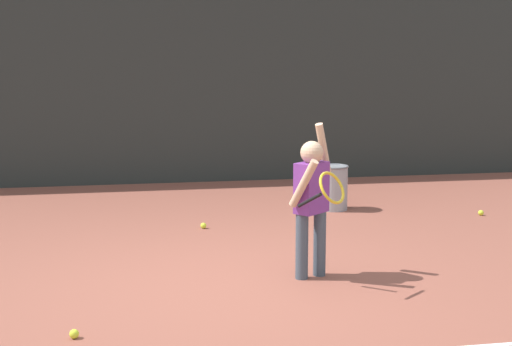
# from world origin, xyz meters

# --- Properties ---
(ground_plane) EXTENTS (20.00, 20.00, 0.00)m
(ground_plane) POSITION_xyz_m (0.00, 0.00, 0.00)
(ground_plane) COLOR brown
(back_fence_windscreen) EXTENTS (12.11, 0.08, 3.65)m
(back_fence_windscreen) POSITION_xyz_m (0.00, 5.16, 1.83)
(back_fence_windscreen) COLOR #282D2B
(back_fence_windscreen) RESTS_ON ground
(fence_post_1) EXTENTS (0.09, 0.09, 3.80)m
(fence_post_1) POSITION_xyz_m (0.00, 5.22, 1.90)
(fence_post_1) COLOR slate
(fence_post_1) RESTS_ON ground
(tennis_player) EXTENTS (0.47, 0.86, 1.35)m
(tennis_player) POSITION_xyz_m (0.77, 0.07, 0.73)
(tennis_player) COLOR #3F4C59
(tennis_player) RESTS_ON ground
(ball_hopper) EXTENTS (0.38, 0.38, 0.56)m
(ball_hopper) POSITION_xyz_m (1.77, 2.80, 0.29)
(ball_hopper) COLOR gray
(ball_hopper) RESTS_ON ground
(tennis_ball_0) EXTENTS (0.07, 0.07, 0.07)m
(tennis_ball_0) POSITION_xyz_m (3.44, 2.14, 0.03)
(tennis_ball_0) COLOR #CCE033
(tennis_ball_0) RESTS_ON ground
(tennis_ball_1) EXTENTS (0.07, 0.07, 0.07)m
(tennis_ball_1) POSITION_xyz_m (1.93, 3.70, 0.03)
(tennis_ball_1) COLOR #CCE033
(tennis_ball_1) RESTS_ON ground
(tennis_ball_2) EXTENTS (0.07, 0.07, 0.07)m
(tennis_ball_2) POSITION_xyz_m (1.06, 1.72, 0.03)
(tennis_ball_2) COLOR #CCE033
(tennis_ball_2) RESTS_ON ground
(tennis_ball_5) EXTENTS (0.07, 0.07, 0.07)m
(tennis_ball_5) POSITION_xyz_m (0.05, 2.07, 0.03)
(tennis_ball_5) COLOR #CCE033
(tennis_ball_5) RESTS_ON ground
(tennis_ball_6) EXTENTS (0.07, 0.07, 0.07)m
(tennis_ball_6) POSITION_xyz_m (-1.19, -1.00, 0.03)
(tennis_ball_6) COLOR #CCE033
(tennis_ball_6) RESTS_ON ground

